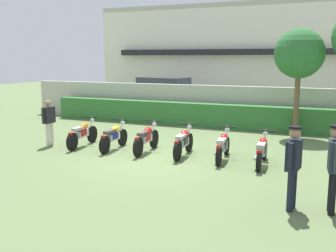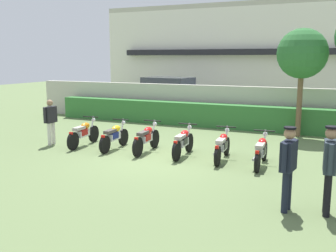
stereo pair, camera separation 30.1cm
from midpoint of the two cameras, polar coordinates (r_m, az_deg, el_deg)
ground at (r=11.54m, az=-1.22°, el=-4.97°), size 60.00×60.00×0.00m
building at (r=27.36m, az=14.23°, el=10.10°), size 20.52×6.50×6.36m
compound_wall at (r=17.57m, az=8.14°, el=3.03°), size 19.50×0.30×1.76m
hedge_row at (r=16.96m, az=7.46°, el=1.53°), size 15.60×0.70×1.02m
parked_car at (r=22.28m, az=0.72°, el=4.72°), size 4.72×2.60×1.89m
tree_near_inspector at (r=15.52m, az=19.67°, el=9.90°), size 1.86×1.86×4.07m
motorcycle_in_row_0 at (r=13.51m, az=-11.70°, el=-1.03°), size 0.60×1.93×0.95m
motorcycle_in_row_1 at (r=12.84m, az=-7.25°, el=-1.50°), size 0.60×1.82×0.95m
motorcycle_in_row_2 at (r=12.36m, az=-2.50°, el=-1.82°), size 0.60×1.92×0.96m
motorcycle_in_row_3 at (r=11.83m, az=2.96°, el=-2.37°), size 0.60×1.82×0.96m
motorcycle_in_row_4 at (r=11.49m, az=8.74°, el=-2.91°), size 0.60×1.90×0.94m
motorcycle_in_row_5 at (r=11.10m, az=14.30°, el=-3.56°), size 0.60×1.85×0.94m
inspector_person at (r=13.91m, az=-16.29°, el=1.06°), size 0.22×0.64×1.57m
officer_0 at (r=7.91m, az=18.32°, el=-5.02°), size 0.29×0.67×1.68m
officer_1 at (r=7.99m, az=23.66°, el=-4.98°), size 0.25×0.68×1.73m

